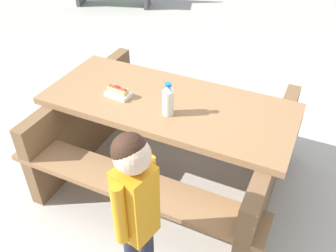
{
  "coord_description": "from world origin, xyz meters",
  "views": [
    {
      "loc": [
        -0.67,
        2.05,
        2.16
      ],
      "look_at": [
        0.0,
        0.0,
        0.52
      ],
      "focal_mm": 38.59,
      "sensor_mm": 36.0,
      "label": 1
    }
  ],
  "objects_px": {
    "child_in_coat": "(136,203)",
    "hotdog_tray": "(118,92)",
    "soda_bottle": "(168,100)",
    "picnic_table": "(168,134)"
  },
  "relations": [
    {
      "from": "soda_bottle",
      "to": "child_in_coat",
      "type": "relative_size",
      "value": 0.2
    },
    {
      "from": "picnic_table",
      "to": "soda_bottle",
      "type": "xyz_separation_m",
      "value": [
        -0.05,
        0.15,
        0.42
      ]
    },
    {
      "from": "hotdog_tray",
      "to": "picnic_table",
      "type": "bearing_deg",
      "value": -172.2
    },
    {
      "from": "child_in_coat",
      "to": "hotdog_tray",
      "type": "bearing_deg",
      "value": -60.97
    },
    {
      "from": "picnic_table",
      "to": "soda_bottle",
      "type": "height_order",
      "value": "soda_bottle"
    },
    {
      "from": "soda_bottle",
      "to": "child_in_coat",
      "type": "distance_m",
      "value": 0.81
    },
    {
      "from": "child_in_coat",
      "to": "soda_bottle",
      "type": "bearing_deg",
      "value": -83.63
    },
    {
      "from": "soda_bottle",
      "to": "hotdog_tray",
      "type": "distance_m",
      "value": 0.43
    },
    {
      "from": "soda_bottle",
      "to": "hotdog_tray",
      "type": "bearing_deg",
      "value": -13.78
    },
    {
      "from": "picnic_table",
      "to": "hotdog_tray",
      "type": "bearing_deg",
      "value": 7.8
    }
  ]
}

